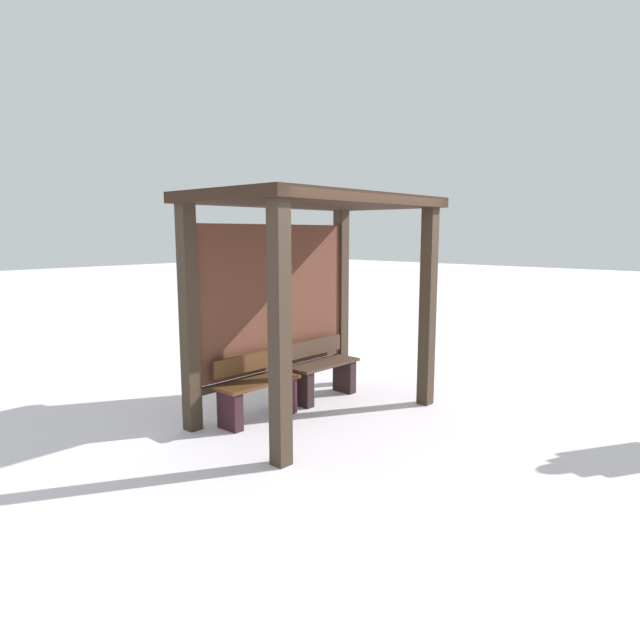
% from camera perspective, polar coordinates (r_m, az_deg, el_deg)
% --- Properties ---
extents(ground_plane, '(60.00, 60.00, 0.00)m').
position_cam_1_polar(ground_plane, '(6.57, -0.31, -9.81)').
color(ground_plane, white).
extents(bus_shelter, '(2.78, 1.68, 2.53)m').
position_cam_1_polar(bus_shelter, '(6.36, -1.72, 6.63)').
color(bus_shelter, '#36291D').
rests_on(bus_shelter, ground).
extents(bench_left_inside, '(1.02, 0.36, 0.74)m').
position_cam_1_polar(bench_left_inside, '(6.37, -6.52, -7.29)').
color(bench_left_inside, '#4C2E16').
rests_on(bench_left_inside, ground).
extents(bench_center_inside, '(1.02, 0.36, 0.75)m').
position_cam_1_polar(bench_center_inside, '(7.13, 0.27, -5.42)').
color(bench_center_inside, '#412D23').
rests_on(bench_center_inside, ground).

